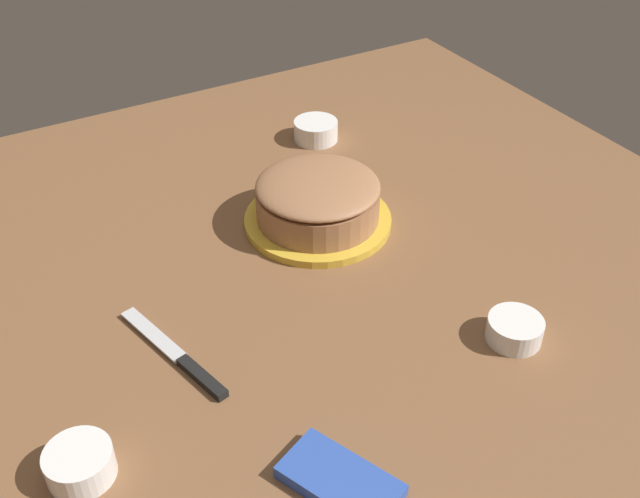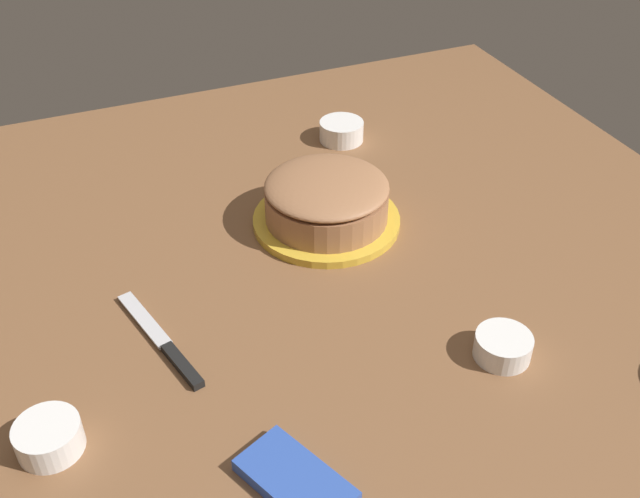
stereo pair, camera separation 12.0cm
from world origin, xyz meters
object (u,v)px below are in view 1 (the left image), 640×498
Objects in this scene: sprinkle_bowl_yellow at (515,329)px; candy_box_lower at (340,481)px; spreading_knife at (181,359)px; sprinkle_bowl_rainbow at (80,463)px; frosted_cake at (318,203)px; sprinkle_bowl_blue at (316,130)px.

sprinkle_bowl_yellow is 0.57× the size of candy_box_lower.
spreading_knife is 1.63× the size of candy_box_lower.
sprinkle_bowl_yellow reaches higher than spreading_knife.
sprinkle_bowl_rainbow is at bearing 33.38° from candy_box_lower.
sprinkle_bowl_rainbow is (-0.32, 0.51, -0.02)m from frosted_cake.
frosted_cake is at bearing 151.14° from sprinkle_bowl_blue.
sprinkle_bowl_rainbow is at bearing 131.64° from sprinkle_bowl_blue.
sprinkle_bowl_blue is at bearing -3.79° from sprinkle_bowl_yellow.
sprinkle_bowl_yellow is (-0.40, -0.10, -0.02)m from frosted_cake.
candy_box_lower is at bearing 153.14° from frosted_cake.
frosted_cake reaches higher than spreading_knife.
spreading_knife is 2.80× the size of sprinkle_bowl_rainbow.
sprinkle_bowl_blue is at bearing -28.86° from frosted_cake.
sprinkle_bowl_blue reaches higher than candy_box_lower.
sprinkle_bowl_rainbow reaches higher than spreading_knife.
frosted_cake is at bearing -58.16° from sprinkle_bowl_rainbow.
spreading_knife is at bearing -56.14° from sprinkle_bowl_rainbow.
spreading_knife is 2.55× the size of sprinkle_bowl_blue.
sprinkle_bowl_rainbow is 0.31m from candy_box_lower.
sprinkle_bowl_blue is (0.27, -0.15, -0.02)m from frosted_cake.
sprinkle_bowl_blue is 0.64× the size of candy_box_lower.
sprinkle_bowl_yellow is (-0.20, -0.44, 0.01)m from spreading_knife.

